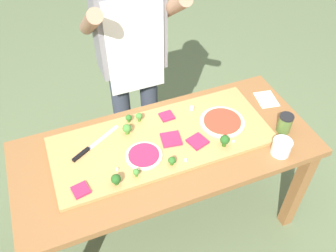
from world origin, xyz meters
The scene contains 25 objects.
ground_plane centered at (0.00, 0.00, 0.00)m, with size 8.00×8.00×0.00m, color #60704C.
prep_table centered at (0.00, 0.00, 0.66)m, with size 1.64×0.72×0.77m.
cutting_board centered at (-0.01, 0.05, 0.78)m, with size 1.20×0.49×0.02m, color tan.
chefs_knife centered at (-0.39, 0.12, 0.80)m, with size 0.29×0.18×0.02m.
pizza_whole_tomato_red centered at (0.36, 0.04, 0.80)m, with size 0.26×0.26×0.02m.
pizza_whole_beet_magenta centered at (-0.14, -0.04, 0.80)m, with size 0.20×0.20×0.02m.
pizza_slice_far_left centered at (0.08, 0.20, 0.80)m, with size 0.07×0.07×0.01m, color #9E234C.
pizza_slice_near_right centered at (-0.49, -0.13, 0.80)m, with size 0.08×0.08×0.01m, color #9E234C.
pizza_slice_near_left centered at (0.03, 0.02, 0.80)m, with size 0.10×0.10×0.01m, color #9E234C.
pizza_slice_center centered at (0.16, -0.05, 0.80)m, with size 0.09×0.09×0.01m, color #9E234C.
broccoli_floret_center_left centered at (-0.32, -0.15, 0.83)m, with size 0.05×0.05×0.06m.
broccoli_floret_center_right centered at (0.28, -0.12, 0.84)m, with size 0.05×0.05×0.07m.
broccoli_floret_front_left centered at (-0.13, 0.24, 0.82)m, with size 0.04×0.04×0.05m.
broccoli_floret_back_mid centered at (-0.22, -0.14, 0.82)m, with size 0.03×0.03×0.05m.
broccoli_floret_front_mid centered at (-0.17, 0.15, 0.83)m, with size 0.05×0.05×0.06m.
broccoli_floret_back_right centered at (-0.03, -0.14, 0.82)m, with size 0.04×0.04×0.05m.
broccoli_floret_front_right centered at (-0.08, 0.22, 0.83)m, with size 0.04×0.04×0.06m.
cheese_crumble_a centered at (0.34, -0.12, 0.80)m, with size 0.01×0.01×0.01m, color silver.
cheese_crumble_b centered at (0.24, 0.20, 0.80)m, with size 0.02×0.02×0.02m, color silver.
cheese_crumble_c centered at (0.05, -0.15, 0.80)m, with size 0.01×0.01×0.01m, color white.
cheese_crumble_d centered at (-0.30, -0.07, 0.80)m, with size 0.01×0.01×0.01m, color white.
flour_cup centered at (0.55, -0.26, 0.81)m, with size 0.10×0.10×0.09m.
sauce_jar centered at (0.66, -0.13, 0.83)m, with size 0.08×0.08×0.11m.
recipe_note centered at (0.72, 0.13, 0.77)m, with size 0.12×0.15×0.00m, color white.
cook_center centered at (0.01, 0.60, 1.00)m, with size 0.54×0.39×1.67m.
Camera 1 is at (-0.47, -1.21, 2.23)m, focal length 38.44 mm.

